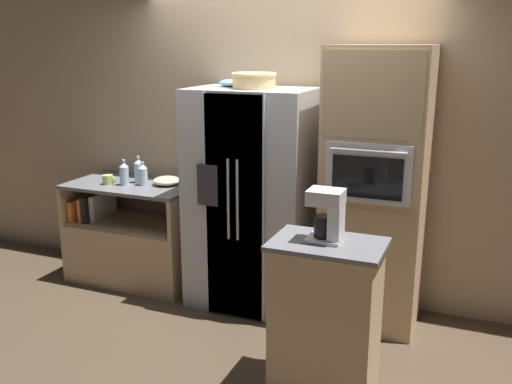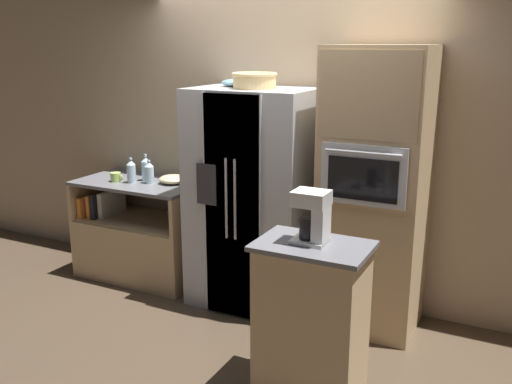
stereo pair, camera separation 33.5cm
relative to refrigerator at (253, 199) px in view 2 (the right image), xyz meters
The scene contains 14 objects.
ground_plane 0.91m from the refrigerator, 29.22° to the right, with size 20.00×20.00×0.00m, color #4C3D2D.
wall_back 0.65m from the refrigerator, 69.31° to the left, with size 12.00×0.06×2.80m.
counter_left 1.31m from the refrigerator, behind, with size 1.16×0.66×0.91m.
refrigerator is the anchor object (origin of this frame).
wall_oven 1.00m from the refrigerator, ahead, with size 0.73×0.67×2.12m.
island_counter 1.42m from the refrigerator, 47.76° to the right, with size 0.68×0.46×0.98m.
wicker_basket 0.96m from the refrigerator, 51.59° to the right, with size 0.35×0.35×0.12m.
fruit_bowl 0.95m from the refrigerator, 159.00° to the left, with size 0.23×0.23×0.06m.
bottle_tall 1.14m from the refrigerator, behind, with size 0.08×0.08×0.25m.
bottle_short 1.21m from the refrigerator, behind, with size 0.08×0.08×0.23m.
bottle_wide 1.05m from the refrigerator, behind, with size 0.08×0.08×0.21m.
mug 1.36m from the refrigerator, behind, with size 0.13×0.09×0.08m.
mixing_bowl 0.87m from the refrigerator, behind, with size 0.25×0.25×0.08m.
coffee_maker 1.38m from the refrigerator, 47.57° to the right, with size 0.20×0.17×0.32m.
Camera 2 is at (1.89, -3.90, 2.13)m, focal length 40.00 mm.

